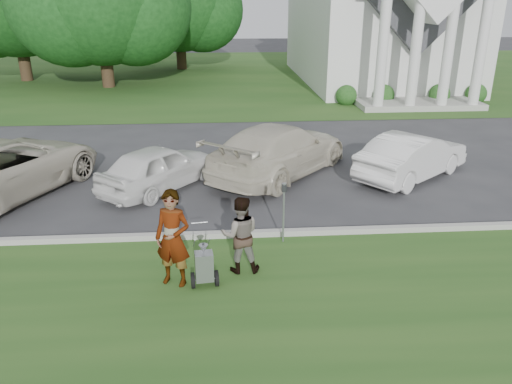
{
  "coord_description": "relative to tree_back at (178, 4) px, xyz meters",
  "views": [
    {
      "loc": [
        -1.06,
        -9.97,
        5.27
      ],
      "look_at": [
        -0.35,
        0.0,
        1.35
      ],
      "focal_mm": 35.0,
      "sensor_mm": 36.0,
      "label": 1
    }
  ],
  "objects": [
    {
      "name": "curb",
      "position": [
        4.01,
        -29.44,
        -4.65
      ],
      "size": [
        80.0,
        0.18,
        0.15
      ],
      "primitive_type": "cube",
      "color": "#9E9E93",
      "rests_on": "ground"
    },
    {
      "name": "parking_meter_near",
      "position": [
        4.3,
        -29.76,
        -3.82
      ],
      "size": [
        0.1,
        0.09,
        1.44
      ],
      "color": "#909398",
      "rests_on": "ground"
    },
    {
      "name": "person_left",
      "position": [
        1.97,
        -31.37,
        -3.75
      ],
      "size": [
        0.83,
        0.69,
        1.94
      ],
      "primitive_type": "imported",
      "rotation": [
        0.0,
        0.0,
        -0.37
      ],
      "color": "#999999",
      "rests_on": "ground"
    },
    {
      "name": "car_c",
      "position": [
        4.74,
        -25.07,
        -3.92
      ],
      "size": [
        5.3,
        5.75,
        1.62
      ],
      "primitive_type": "imported",
      "rotation": [
        0.0,
        0.0,
        2.45
      ],
      "color": "beige",
      "rests_on": "ground"
    },
    {
      "name": "person_right",
      "position": [
        3.27,
        -30.97,
        -3.92
      ],
      "size": [
        0.79,
        0.61,
        1.62
      ],
      "primitive_type": "imported",
      "rotation": [
        0.0,
        0.0,
        3.14
      ],
      "color": "#999999",
      "rests_on": "ground"
    },
    {
      "name": "car_b",
      "position": [
        1.12,
        -26.1,
        -4.06
      ],
      "size": [
        3.66,
        4.03,
        1.33
      ],
      "primitive_type": "imported",
      "rotation": [
        0.0,
        0.0,
        2.47
      ],
      "color": "white",
      "rests_on": "ground"
    },
    {
      "name": "tree_back",
      "position": [
        0.0,
        0.0,
        0.0
      ],
      "size": [
        9.61,
        7.6,
        8.89
      ],
      "color": "#332316",
      "rests_on": "ground"
    },
    {
      "name": "church_lawn",
      "position": [
        4.01,
        -2.99,
        -4.72
      ],
      "size": [
        80.0,
        30.0,
        0.01
      ],
      "primitive_type": "cube",
      "color": "#234A19",
      "rests_on": "ground"
    },
    {
      "name": "grass_strip",
      "position": [
        4.01,
        -32.99,
        -4.72
      ],
      "size": [
        80.0,
        7.0,
        0.01
      ],
      "primitive_type": "cube",
      "color": "#234A19",
      "rests_on": "ground"
    },
    {
      "name": "striping_cart",
      "position": [
        2.55,
        -31.51,
        -4.3
      ],
      "size": [
        0.56,
        1.09,
        0.98
      ],
      "rotation": [
        0.0,
        0.0,
        0.11
      ],
      "color": "black",
      "rests_on": "ground"
    },
    {
      "name": "car_a",
      "position": [
        -3.17,
        -26.27,
        -3.9
      ],
      "size": [
        4.97,
        6.54,
        1.65
      ],
      "primitive_type": "imported",
      "rotation": [
        0.0,
        0.0,
        2.71
      ],
      "color": "beige",
      "rests_on": "ground"
    },
    {
      "name": "car_d",
      "position": [
        8.8,
        -25.66,
        -4.02
      ],
      "size": [
        4.25,
        3.83,
        1.4
      ],
      "primitive_type": "imported",
      "rotation": [
        0.0,
        0.0,
        2.25
      ],
      "color": "silver",
      "rests_on": "ground"
    },
    {
      "name": "ground",
      "position": [
        4.01,
        -29.99,
        -4.73
      ],
      "size": [
        120.0,
        120.0,
        0.0
      ],
      "primitive_type": "plane",
      "color": "#333335",
      "rests_on": "ground"
    }
  ]
}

